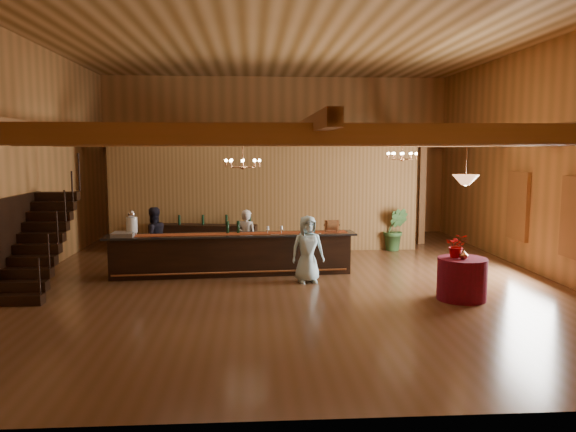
{
  "coord_description": "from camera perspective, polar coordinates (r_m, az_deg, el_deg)",
  "views": [
    {
      "loc": [
        -0.89,
        -12.91,
        3.0
      ],
      "look_at": [
        0.01,
        0.86,
        1.35
      ],
      "focal_mm": 35.0,
      "sensor_mm": 36.0,
      "label": 1
    }
  ],
  "objects": [
    {
      "name": "beam_grid",
      "position": [
        13.44,
        0.06,
        7.85
      ],
      "size": [
        11.9,
        13.9,
        0.39
      ],
      "color": "brown",
      "rests_on": "wall_left"
    },
    {
      "name": "wall_right",
      "position": [
        14.63,
        24.47,
        5.24
      ],
      "size": [
        0.1,
        14.0,
        5.5
      ],
      "primitive_type": "cube",
      "color": "#A56C38",
      "rests_on": "floor"
    },
    {
      "name": "tasting_bar",
      "position": [
        13.49,
        -5.7,
        -3.88
      ],
      "size": [
        5.97,
        1.15,
        1.0
      ],
      "rotation": [
        0.0,
        0.0,
        0.07
      ],
      "color": "black",
      "rests_on": "floor"
    },
    {
      "name": "chandelier_left",
      "position": [
        12.97,
        -4.61,
        5.41
      ],
      "size": [
        0.8,
        0.8,
        0.67
      ],
      "color": "#A66940",
      "rests_on": "beam_grid"
    },
    {
      "name": "wall_back",
      "position": [
        19.93,
        -1.18,
        6.1
      ],
      "size": [
        12.0,
        0.1,
        5.5
      ],
      "primitive_type": "cube",
      "color": "#A56C38",
      "rests_on": "floor"
    },
    {
      "name": "table_flowers",
      "position": [
        11.72,
        16.77,
        -2.89
      ],
      "size": [
        0.52,
        0.47,
        0.48
      ],
      "primitive_type": "imported",
      "rotation": [
        0.0,
        0.0,
        -0.26
      ],
      "color": "#A30206",
      "rests_on": "round_table"
    },
    {
      "name": "bartender",
      "position": [
        14.28,
        -4.23,
        -2.29
      ],
      "size": [
        0.64,
        0.54,
        1.49
      ],
      "primitive_type": "imported",
      "rotation": [
        0.0,
        0.0,
        2.73
      ],
      "color": "silver",
      "rests_on": "floor"
    },
    {
      "name": "wall_front",
      "position": [
        5.98,
        4.86,
        4.4
      ],
      "size": [
        12.0,
        0.1,
        5.5
      ],
      "primitive_type": "cube",
      "color": "#A56C38",
      "rests_on": "floor"
    },
    {
      "name": "floor",
      "position": [
        13.28,
        0.21,
        -6.23
      ],
      "size": [
        14.0,
        14.0,
        0.0
      ],
      "primitive_type": "plane",
      "color": "brown",
      "rests_on": "ground"
    },
    {
      "name": "round_table",
      "position": [
        11.8,
        17.25,
        -6.12
      ],
      "size": [
        0.97,
        0.97,
        0.84
      ],
      "primitive_type": "cylinder",
      "color": "maroon",
      "rests_on": "floor"
    },
    {
      "name": "backbar_shelf",
      "position": [
        16.19,
        -8.6,
        -2.38
      ],
      "size": [
        3.1,
        0.99,
        0.86
      ],
      "primitive_type": "cube",
      "rotation": [
        0.0,
        0.0,
        -0.17
      ],
      "color": "black",
      "rests_on": "floor"
    },
    {
      "name": "staff_second",
      "position": [
        14.5,
        -13.53,
        -2.18
      ],
      "size": [
        0.95,
        0.89,
        1.55
      ],
      "primitive_type": "imported",
      "rotation": [
        0.0,
        0.0,
        3.67
      ],
      "color": "black",
      "rests_on": "floor"
    },
    {
      "name": "ceiling",
      "position": [
        13.18,
        0.22,
        17.76
      ],
      "size": [
        14.0,
        14.0,
        0.0
      ],
      "primitive_type": "plane",
      "rotation": [
        3.14,
        0.0,
        0.0
      ],
      "color": "#AF824B",
      "rests_on": "wall_back"
    },
    {
      "name": "bar_bottle_1",
      "position": [
        13.5,
        -5.09,
        -1.12
      ],
      "size": [
        0.07,
        0.07,
        0.3
      ],
      "primitive_type": "cylinder",
      "color": "black",
      "rests_on": "tasting_bar"
    },
    {
      "name": "staircase",
      "position": [
        13.14,
        -24.0,
        -2.52
      ],
      "size": [
        1.0,
        2.8,
        2.0
      ],
      "color": "black",
      "rests_on": "floor"
    },
    {
      "name": "beverage_dispenser",
      "position": [
        13.54,
        -15.59,
        -0.74
      ],
      "size": [
        0.26,
        0.26,
        0.6
      ],
      "color": "silver",
      "rests_on": "tasting_bar"
    },
    {
      "name": "bar_bottle_0",
      "position": [
        13.5,
        -6.17,
        -1.14
      ],
      "size": [
        0.07,
        0.07,
        0.3
      ],
      "primitive_type": "cylinder",
      "color": "black",
      "rests_on": "tasting_bar"
    },
    {
      "name": "guest",
      "position": [
        12.66,
        2.01,
        -3.38
      ],
      "size": [
        0.81,
        0.59,
        1.52
      ],
      "primitive_type": "imported",
      "rotation": [
        0.0,
        0.0,
        0.15
      ],
      "color": "#AFDDEB",
      "rests_on": "floor"
    },
    {
      "name": "glass_rack_tray",
      "position": [
        13.51,
        -16.35,
        -1.8
      ],
      "size": [
        0.5,
        0.5,
        0.1
      ],
      "primitive_type": "cube",
      "color": "gray",
      "rests_on": "tasting_bar"
    },
    {
      "name": "partition_wall",
      "position": [
        16.47,
        -2.36,
        1.77
      ],
      "size": [
        9.0,
        0.18,
        3.1
      ],
      "primitive_type": "cube",
      "color": "brown",
      "rests_on": "floor"
    },
    {
      "name": "support_posts",
      "position": [
        12.52,
        0.37,
        0.4
      ],
      "size": [
        9.2,
        10.2,
        3.2
      ],
      "color": "brown",
      "rests_on": "floor"
    },
    {
      "name": "pendant_lamp",
      "position": [
        11.53,
        17.59,
        3.53
      ],
      "size": [
        0.52,
        0.52,
        0.9
      ],
      "color": "#A66940",
      "rests_on": "beam_grid"
    },
    {
      "name": "backroom_boxes",
      "position": [
        18.58,
        -1.86,
        -0.82
      ],
      "size": [
        4.1,
        0.6,
        1.1
      ],
      "color": "black",
      "rests_on": "floor"
    },
    {
      "name": "chandelier_right",
      "position": [
        15.22,
        11.52,
        6.03
      ],
      "size": [
        0.8,
        0.8,
        0.53
      ],
      "color": "#A66940",
      "rests_on": "beam_grid"
    },
    {
      "name": "raffle_drum",
      "position": [
        13.63,
        4.47,
        -0.94
      ],
      "size": [
        0.34,
        0.24,
        0.3
      ],
      "color": "brown",
      "rests_on": "tasting_bar"
    },
    {
      "name": "window_right_back",
      "position": [
        15.57,
        22.36,
        0.96
      ],
      "size": [
        0.12,
        1.05,
        1.75
      ],
      "primitive_type": "cube",
      "color": "white",
      "rests_on": "wall_right"
    },
    {
      "name": "floor_plant",
      "position": [
        16.89,
        10.84,
        -1.34
      ],
      "size": [
        0.83,
        0.74,
        1.28
      ],
      "primitive_type": "imported",
      "rotation": [
        0.0,
        0.0,
        -0.28
      ],
      "color": "#2E5324",
      "rests_on": "floor"
    },
    {
      "name": "table_vase",
      "position": [
        11.6,
        17.42,
        -3.51
      ],
      "size": [
        0.17,
        0.17,
        0.28
      ],
      "primitive_type": "imported",
      "rotation": [
        0.0,
        0.0,
        -0.21
      ],
      "color": "#A66940",
      "rests_on": "round_table"
    },
    {
      "name": "wall_left",
      "position": [
        13.88,
        -25.44,
        5.13
      ],
      "size": [
        0.1,
        14.0,
        5.5
      ],
      "primitive_type": "cube",
      "color": "#A56C38",
      "rests_on": "floor"
    }
  ]
}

